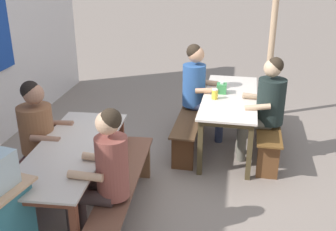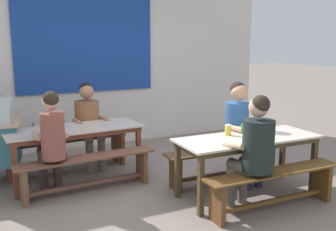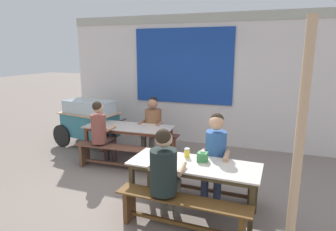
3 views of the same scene
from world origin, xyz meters
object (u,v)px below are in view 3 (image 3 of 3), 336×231
person_near_front (165,171)px  wooden_support_post (299,148)px  person_right_near_table (215,152)px  condiment_jar (187,153)px  person_center_facing (152,122)px  bench_near_front (182,210)px  food_cart (89,120)px  dining_table_far (129,130)px  bench_far_back (139,139)px  bench_near_back (203,178)px  dining_table_near (194,168)px  bench_far_front (118,154)px  tissue_box (202,157)px  person_left_back_turned (101,130)px

person_near_front → wooden_support_post: 1.59m
person_right_near_table → condiment_jar: (-0.36, -0.23, 0.03)m
person_center_facing → condiment_jar: 2.16m
bench_near_front → food_cart: bearing=141.2°
dining_table_far → bench_far_back: size_ratio=0.99×
bench_far_back → condiment_jar: condiment_jar is taller
bench_near_back → bench_far_back: bearing=141.0°
dining_table_near → person_near_front: bearing=-120.7°
bench_far_back → food_cart: size_ratio=1.04×
wooden_support_post → condiment_jar: bearing=151.3°
bench_near_back → wooden_support_post: bearing=-41.3°
dining_table_far → bench_far_back: dining_table_far is taller
dining_table_near → person_near_front: (-0.26, -0.44, 0.10)m
bench_far_front → condiment_jar: size_ratio=13.33×
wooden_support_post → bench_far_back: bearing=140.0°
bench_far_front → person_center_facing: person_center_facing is taller
bench_near_front → tissue_box: tissue_box is taller
bench_far_front → wooden_support_post: (2.98, -1.53, 0.99)m
food_cart → person_right_near_table: 3.61m
person_near_front → condiment_jar: size_ratio=10.02×
bench_near_front → bench_far_back: bearing=125.7°
person_near_front → wooden_support_post: wooden_support_post is taller
bench_far_back → person_center_facing: person_center_facing is taller
dining_table_far → bench_far_back: 0.62m
tissue_box → wooden_support_post: bearing=-31.0°
bench_far_back → bench_near_front: 3.05m
dining_table_near → wooden_support_post: 1.50m
bench_near_back → tissue_box: 0.63m
bench_near_back → condiment_jar: size_ratio=12.84×
bench_far_front → condiment_jar: condiment_jar is taller
dining_table_near → person_center_facing: (-1.44, 1.93, 0.07)m
tissue_box → bench_near_front: bearing=-99.3°
food_cart → person_left_back_turned: (0.93, -0.92, 0.08)m
dining_table_far → person_left_back_turned: 0.58m
person_near_front → bench_far_back: bearing=122.4°
person_right_near_table → person_left_back_turned: 2.42m
dining_table_near → wooden_support_post: bearing=-24.7°
person_right_near_table → tissue_box: size_ratio=8.96×
food_cart → person_left_back_turned: 1.31m
dining_table_near → wooden_support_post: (1.23, -0.57, 0.63)m
person_center_facing → person_left_back_turned: 1.14m
person_right_near_table → tissue_box: person_right_near_table is taller
person_left_back_turned → condiment_jar: size_ratio=9.90×
wooden_support_post → bench_near_front: bearing=177.1°
bench_far_front → person_near_front: size_ratio=1.33×
bench_near_back → bench_near_front: size_ratio=0.99×
bench_near_back → condiment_jar: bearing=-118.9°
person_left_back_turned → person_right_near_table: bearing=-14.3°
dining_table_near → person_right_near_table: size_ratio=1.33×
person_center_facing → person_left_back_turned: size_ratio=0.97×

